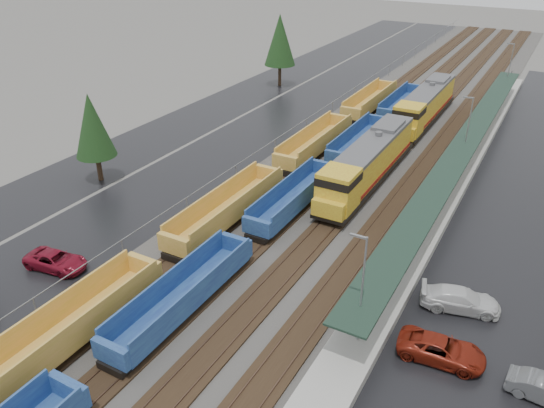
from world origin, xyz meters
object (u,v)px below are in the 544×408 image
(locomotive_trail, at_px, (424,106))
(well_string_yellow, at_px, (228,209))
(parked_car_west_c, at_px, (56,261))
(parked_car_east_c, at_px, (460,300))
(parked_car_east_b, at_px, (441,350))
(well_string_blue, at_px, (247,240))
(locomotive_lead, at_px, (367,163))

(locomotive_trail, bearing_deg, well_string_yellow, -103.41)
(parked_car_west_c, xyz_separation_m, parked_car_east_c, (27.62, 9.98, 0.08))
(parked_car_east_b, bearing_deg, parked_car_east_c, -4.05)
(locomotive_trail, height_order, parked_car_east_c, locomotive_trail)
(locomotive_trail, bearing_deg, well_string_blue, -96.19)
(well_string_yellow, relative_size, parked_car_west_c, 17.89)
(locomotive_trail, height_order, parked_car_west_c, locomotive_trail)
(locomotive_lead, bearing_deg, locomotive_trail, 90.00)
(well_string_yellow, bearing_deg, parked_car_east_c, -6.39)
(parked_car_west_c, bearing_deg, parked_car_east_c, -78.21)
(locomotive_lead, distance_m, well_string_yellow, 14.95)
(well_string_blue, bearing_deg, well_string_yellow, 140.53)
(well_string_blue, bearing_deg, parked_car_east_c, 3.63)
(locomotive_lead, relative_size, parked_car_east_c, 3.94)
(well_string_yellow, distance_m, parked_car_east_c, 20.34)
(well_string_yellow, bearing_deg, well_string_blue, -39.47)
(well_string_yellow, relative_size, well_string_blue, 0.91)
(parked_car_west_c, bearing_deg, well_string_blue, -59.95)
(locomotive_trail, xyz_separation_m, well_string_yellow, (-8.00, -33.57, -1.25))
(locomotive_trail, bearing_deg, parked_car_east_b, -73.47)
(parked_car_east_b, bearing_deg, well_string_yellow, 65.20)
(parked_car_west_c, xyz_separation_m, parked_car_east_b, (27.63, 4.63, 0.04))
(locomotive_lead, height_order, well_string_blue, locomotive_lead)
(locomotive_trail, xyz_separation_m, well_string_blue, (-4.00, -36.86, -1.32))
(well_string_yellow, xyz_separation_m, well_string_blue, (4.00, -3.29, -0.08))
(locomotive_trail, distance_m, parked_car_east_c, 37.89)
(locomotive_trail, bearing_deg, parked_car_east_c, -71.18)
(locomotive_lead, height_order, parked_car_east_b, locomotive_lead)
(locomotive_trail, xyz_separation_m, parked_car_east_b, (12.22, -41.18, -1.76))
(well_string_blue, distance_m, parked_car_east_c, 16.25)
(locomotive_lead, relative_size, well_string_yellow, 0.24)
(parked_car_west_c, bearing_deg, parked_car_east_b, -88.56)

